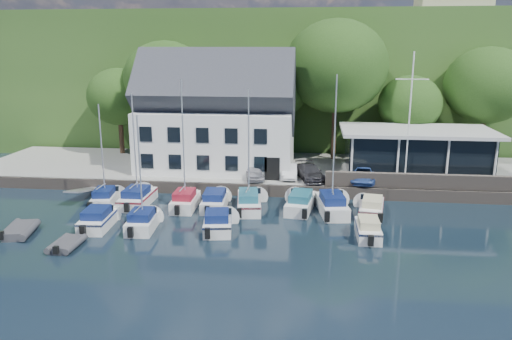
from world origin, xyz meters
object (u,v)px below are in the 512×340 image
object	(u,v)px
boat_r1_3	(215,199)
dinghy_1	(66,243)
car_white	(289,171)
boat_r1_0	(102,153)
boat_r1_2	(184,152)
car_dgrey	(310,172)
car_silver	(254,172)
flagpole	(409,120)
boat_r1_4	(249,152)
boat_r2_2	(218,221)
boat_r2_4	(368,227)
boat_r2_1	(140,168)
boat_r2_0	(98,217)
boat_r1_1	(135,151)
club_pavilion	(415,152)
boat_r1_5	(301,200)
car_blue	(363,174)
boat_r1_6	(334,150)
harbor_building	(217,122)
dinghy_0	(20,229)
boat_r1_7	(372,206)

from	to	relation	value
boat_r1_3	dinghy_1	distance (m)	11.75
car_white	boat_r1_0	world-z (taller)	boat_r1_0
boat_r1_2	car_dgrey	bearing A→B (deg)	30.08
car_silver	flagpole	distance (m)	13.59
flagpole	boat_r1_4	world-z (taller)	flagpole
boat_r1_3	boat_r2_2	bearing A→B (deg)	-80.12
car_white	boat_r2_4	size ratio (longest dim) A/B	0.74
boat_r1_2	boat_r2_1	size ratio (longest dim) A/B	1.04
car_silver	boat_r1_2	distance (m)	7.83
boat_r1_3	boat_r2_4	size ratio (longest dim) A/B	1.21
boat_r2_0	boat_r2_2	size ratio (longest dim) A/B	1.08
boat_r1_2	boat_r1_3	size ratio (longest dim) A/B	1.48
boat_r2_4	flagpole	bearing A→B (deg)	67.51
car_silver	boat_r1_1	distance (m)	10.44
club_pavilion	flagpole	size ratio (longest dim) A/B	1.22
club_pavilion	boat_r1_3	xyz separation A→B (m)	(-16.53, -8.40, -2.34)
boat_r1_5	boat_r2_4	distance (m)	6.88
car_dgrey	car_white	bearing A→B (deg)	149.99
club_pavilion	boat_r2_1	size ratio (longest dim) A/B	1.53
car_blue	car_silver	bearing A→B (deg)	-171.17
flagpole	dinghy_1	size ratio (longest dim) A/B	3.92
boat_r2_1	boat_r1_0	bearing A→B (deg)	129.80
dinghy_1	car_dgrey	bearing A→B (deg)	44.19
car_white	boat_r2_2	xyz separation A→B (m)	(-4.31, -10.83, -0.88)
boat_r1_2	boat_r1_6	bearing A→B (deg)	-0.92
boat_r1_3	boat_r2_0	size ratio (longest dim) A/B	1.10
boat_r1_2	boat_r1_1	bearing A→B (deg)	171.99
club_pavilion	car_blue	size ratio (longest dim) A/B	3.32
club_pavilion	car_silver	size ratio (longest dim) A/B	3.54
boat_r1_3	dinghy_1	bearing A→B (deg)	-134.13
harbor_building	dinghy_0	distance (m)	19.66
car_white	boat_r1_4	size ratio (longest dim) A/B	0.41
car_silver	boat_r1_4	xyz separation A→B (m)	(0.25, -5.30, 2.89)
boat_r2_4	car_silver	bearing A→B (deg)	130.32
harbor_building	boat_r2_0	world-z (taller)	harbor_building
boat_r2_1	car_dgrey	bearing A→B (deg)	39.21
boat_r1_2	boat_r1_5	bearing A→B (deg)	2.39
club_pavilion	boat_r2_4	world-z (taller)	club_pavilion
car_dgrey	boat_r1_1	world-z (taller)	boat_r1_1
flagpole	car_blue	bearing A→B (deg)	174.13
club_pavilion	boat_r1_5	xyz separation A→B (m)	(-9.91, -8.14, -2.32)
boat_r1_5	boat_r2_0	xyz separation A→B (m)	(-13.83, -5.41, -0.01)
car_white	boat_r1_0	distance (m)	15.72
boat_r1_7	club_pavilion	bearing A→B (deg)	71.34
harbor_building	boat_r1_3	size ratio (longest dim) A/B	2.38
boat_r1_3	boat_r2_0	bearing A→B (deg)	-147.74
car_blue	boat_r2_2	bearing A→B (deg)	-127.87
boat_r1_6	boat_r1_7	distance (m)	5.07
boat_r1_6	boat_r2_4	bearing A→B (deg)	-74.05
boat_r1_2	boat_r2_0	size ratio (longest dim) A/B	1.62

